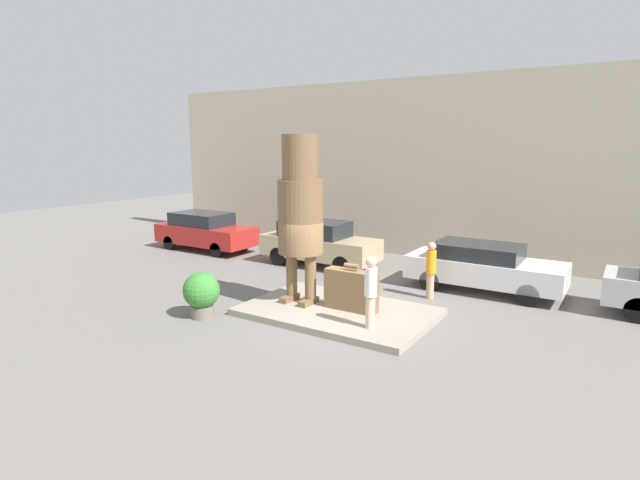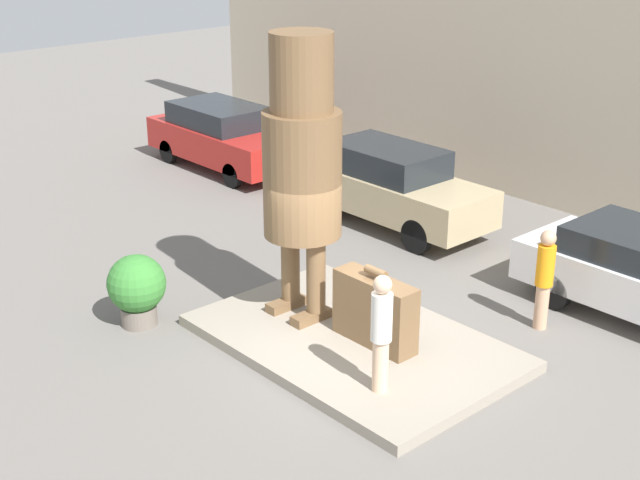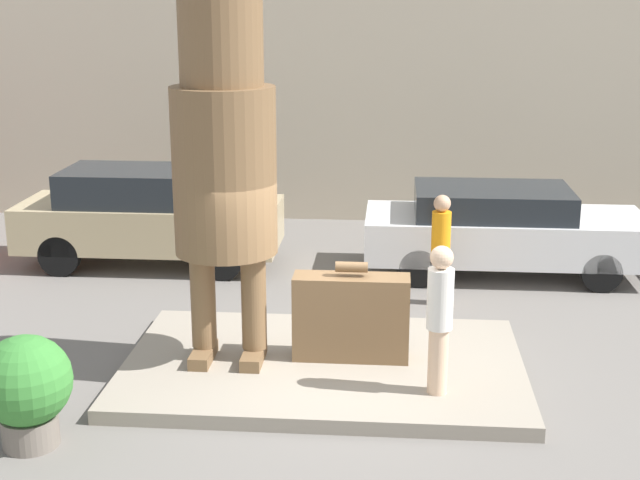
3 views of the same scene
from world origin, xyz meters
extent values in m
plane|color=slate|center=(0.00, 0.00, 0.00)|extent=(60.00, 60.00, 0.00)
cube|color=gray|center=(0.00, 0.00, 0.09)|extent=(5.08, 3.30, 0.18)
cube|color=brown|center=(-1.54, -0.13, 0.26)|extent=(0.25, 0.73, 0.16)
cube|color=brown|center=(-0.89, -0.13, 0.26)|extent=(0.25, 0.73, 0.16)
cylinder|color=brown|center=(-1.54, -0.02, 0.97)|extent=(0.32, 0.32, 1.27)
cylinder|color=brown|center=(-0.89, -0.02, 0.97)|extent=(0.32, 0.32, 1.27)
cylinder|color=brown|center=(-1.21, -0.02, 2.63)|extent=(1.27, 1.27, 2.04)
cylinder|color=brown|center=(-1.21, -0.02, 4.26)|extent=(1.00, 1.00, 1.23)
cube|color=brown|center=(0.34, 0.13, 0.73)|extent=(1.48, 0.45, 1.10)
cylinder|color=brown|center=(0.34, 0.13, 1.40)|extent=(0.41, 0.13, 0.13)
cylinder|color=beige|center=(1.40, -0.83, 0.58)|extent=(0.23, 0.23, 0.81)
cylinder|color=white|center=(1.40, -0.83, 1.34)|extent=(0.30, 0.30, 0.72)
sphere|color=beige|center=(1.40, -0.83, 1.84)|extent=(0.27, 0.27, 0.27)
cube|color=#B2231E|center=(-9.31, 4.29, 0.71)|extent=(4.61, 1.85, 0.79)
cube|color=#1E2328|center=(-9.54, 4.29, 1.38)|extent=(2.53, 1.67, 0.56)
cylinder|color=black|center=(-7.88, 5.13, 0.31)|extent=(0.62, 0.18, 0.62)
cylinder|color=black|center=(-7.88, 3.46, 0.31)|extent=(0.62, 0.18, 0.62)
cylinder|color=black|center=(-10.74, 5.13, 0.31)|extent=(0.62, 0.18, 0.62)
cylinder|color=black|center=(-10.74, 3.46, 0.31)|extent=(0.62, 0.18, 0.62)
cube|color=tan|center=(-3.44, 4.48, 0.75)|extent=(4.57, 1.72, 0.79)
cube|color=#1E2328|center=(-3.67, 4.48, 1.44)|extent=(2.51, 1.55, 0.59)
cylinder|color=black|center=(-2.03, 5.25, 0.36)|extent=(0.71, 0.18, 0.71)
cylinder|color=black|center=(-2.03, 3.71, 0.36)|extent=(0.71, 0.18, 0.71)
cylinder|color=black|center=(-4.86, 5.25, 0.36)|extent=(0.71, 0.18, 0.71)
cylinder|color=black|center=(-4.86, 3.71, 0.36)|extent=(0.71, 0.18, 0.71)
cylinder|color=black|center=(1.29, 5.30, 0.33)|extent=(0.65, 0.18, 0.65)
cylinder|color=black|center=(1.29, 3.61, 0.33)|extent=(0.65, 0.18, 0.65)
cylinder|color=#70665B|center=(-3.00, -2.14, 0.17)|extent=(0.61, 0.61, 0.34)
sphere|color=#387F33|center=(-3.00, -2.14, 0.76)|extent=(0.99, 0.99, 0.99)
cylinder|color=tan|center=(1.59, 2.81, 0.39)|extent=(0.23, 0.23, 0.79)
cylinder|color=orange|center=(1.59, 2.81, 1.14)|extent=(0.30, 0.30, 0.70)
sphere|color=tan|center=(1.59, 2.81, 1.62)|extent=(0.26, 0.26, 0.26)
camera|label=1|loc=(6.62, -11.29, 4.59)|focal=28.00mm
camera|label=2|loc=(9.08, -8.86, 6.91)|focal=50.00mm
camera|label=3|loc=(0.83, -10.53, 4.72)|focal=50.00mm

